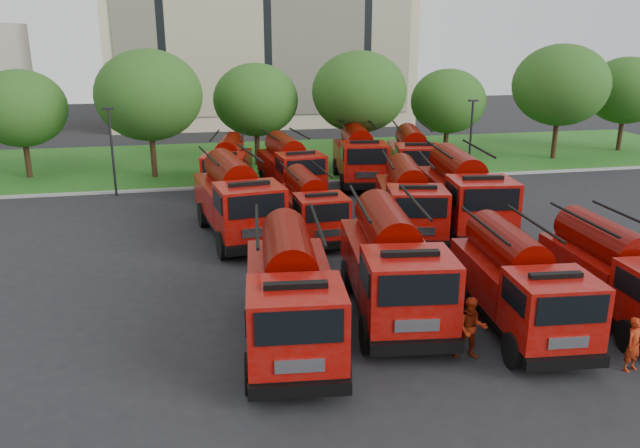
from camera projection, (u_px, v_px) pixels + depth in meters
The scene contains 30 objects.
ground at pixel (358, 300), 22.23m from camera, with size 140.00×140.00×0.00m, color black.
lawn at pixel (268, 160), 46.56m from camera, with size 70.00×16.00×0.12m, color #185115.
curb at pixel (284, 184), 38.97m from camera, with size 70.00×0.30×0.14m, color gray.
tree_1 at pixel (21, 108), 39.37m from camera, with size 5.71×5.71×6.98m.
tree_2 at pixel (149, 95), 39.26m from camera, with size 6.72×6.72×8.22m.
tree_3 at pixel (256, 100), 43.14m from camera, with size 5.88×5.88×7.19m.
tree_4 at pixel (359, 92), 42.92m from camera, with size 6.55×6.55×8.01m.
tree_5 at pixel (448, 101), 45.46m from camera, with size 5.46×5.46×6.68m.
tree_6 at pixel (561, 85), 45.25m from camera, with size 6.89×6.89×8.42m.
tree_7 at pixel (626, 90), 48.67m from camera, with size 6.05×6.05×7.39m.
lamp_post_0 at pixel (112, 147), 35.57m from camera, with size 0.60×0.25×5.11m.
lamp_post_1 at pixel (471, 135), 39.79m from camera, with size 0.60×0.25×5.11m.
fire_truck_0 at pixel (290, 291), 18.65m from camera, with size 3.28×7.64×3.38m.
fire_truck_1 at pixel (392, 263), 20.79m from camera, with size 3.53×7.89×3.47m.
fire_truck_2 at pixel (518, 282), 19.74m from camera, with size 2.95×6.97×3.09m.
fire_truck_3 at pixel (618, 273), 20.56m from camera, with size 2.68×6.79×3.05m.
fire_truck_4 at pixel (236, 199), 28.69m from camera, with size 3.82×8.17×3.58m.
fire_truck_5 at pixel (310, 206), 28.88m from camera, with size 2.59×6.43×2.87m.
fire_truck_6 at pixel (409, 200), 29.12m from camera, with size 3.80×7.54×3.28m.
fire_truck_7 at pixel (463, 192), 29.82m from camera, with size 3.71×8.22×3.62m.
fire_truck_8 at pixel (228, 165), 37.17m from camera, with size 3.48×7.15×3.12m.
fire_truck_9 at pixel (290, 166), 36.61m from camera, with size 3.23×7.41×3.27m.
fire_truck_10 at pixel (359, 155), 39.27m from camera, with size 3.62×7.92×3.48m.
fire_truck_11 at pixel (413, 157), 38.93m from camera, with size 4.04×7.79×3.38m.
firefighter_0 at pixel (630, 370), 17.58m from camera, with size 0.58×0.43×1.60m, color maroon.
firefighter_1 at pixel (469, 358), 18.24m from camera, with size 0.92×0.50×1.89m, color maroon.
firefighter_2 at pixel (570, 309), 21.49m from camera, with size 1.01×0.58×1.73m, color maroon.
firefighter_3 at pixel (626, 296), 22.56m from camera, with size 1.26×0.65×1.95m, color black.
firefighter_4 at pixel (285, 258), 26.34m from camera, with size 0.91×0.60×1.86m, color black.
firefighter_5 at pixel (481, 221), 31.58m from camera, with size 1.67×0.72×1.80m, color maroon.
Camera 1 is at (-5.42, -19.77, 9.10)m, focal length 35.00 mm.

